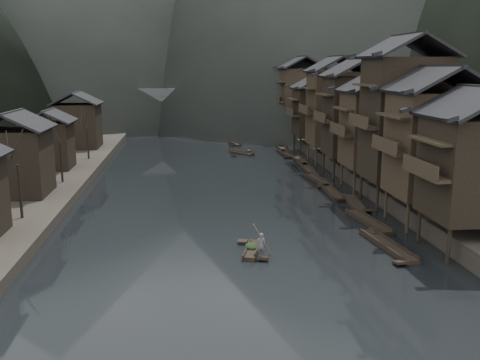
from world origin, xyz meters
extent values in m
plane|color=black|center=(0.00, 0.00, 0.00)|extent=(300.00, 300.00, 0.00)
cube|color=#2D2823|center=(35.00, 40.00, 0.90)|extent=(40.00, 200.00, 1.80)
cylinder|color=black|center=(14.20, -10.40, 1.30)|extent=(0.30, 0.30, 2.90)
cylinder|color=black|center=(14.20, -5.60, 1.30)|extent=(0.30, 0.30, 2.90)
cylinder|color=black|center=(16.95, -5.60, 1.30)|extent=(0.30, 0.30, 2.90)
cube|color=black|center=(17.30, -8.00, 6.27)|extent=(7.00, 6.00, 7.34)
cube|color=#30261A|center=(13.30, -8.00, 5.90)|extent=(1.20, 5.70, 0.25)
cylinder|color=#30261A|center=(14.20, -3.40, 1.30)|extent=(0.30, 0.30, 2.90)
cylinder|color=#30261A|center=(14.20, 1.40, 1.30)|extent=(0.30, 0.30, 2.90)
cylinder|color=#30261A|center=(16.95, -3.40, 1.30)|extent=(0.30, 0.30, 2.90)
cylinder|color=#30261A|center=(16.95, 1.40, 1.30)|extent=(0.30, 0.30, 2.90)
cube|color=#30261A|center=(17.30, -1.00, 6.99)|extent=(7.00, 6.00, 8.77)
cube|color=#30261A|center=(13.30, -1.00, 6.55)|extent=(1.20, 5.70, 0.25)
cylinder|color=black|center=(14.20, 3.60, 1.30)|extent=(0.30, 0.30, 2.90)
cylinder|color=black|center=(14.20, 8.40, 1.30)|extent=(0.30, 0.30, 2.90)
cylinder|color=black|center=(16.95, 3.60, 1.30)|extent=(0.30, 0.30, 2.90)
cylinder|color=black|center=(16.95, 8.40, 1.30)|extent=(0.30, 0.30, 2.90)
cube|color=black|center=(17.30, 6.00, 8.46)|extent=(7.00, 6.00, 11.72)
cube|color=#30261A|center=(13.30, 6.00, 7.88)|extent=(1.20, 5.70, 0.25)
cylinder|color=#30261A|center=(14.20, 10.60, 1.30)|extent=(0.30, 0.30, 2.90)
cylinder|color=#30261A|center=(14.20, 15.40, 1.30)|extent=(0.30, 0.30, 2.90)
cylinder|color=#30261A|center=(16.95, 10.60, 1.30)|extent=(0.30, 0.30, 2.90)
cylinder|color=#30261A|center=(16.95, 15.40, 1.30)|extent=(0.30, 0.30, 2.90)
cube|color=#30261A|center=(17.30, 13.00, 6.68)|extent=(7.00, 6.00, 8.17)
cube|color=#30261A|center=(13.30, 13.00, 6.27)|extent=(1.20, 5.70, 0.25)
cylinder|color=black|center=(14.20, 18.60, 1.30)|extent=(0.30, 0.30, 2.90)
cylinder|color=black|center=(14.20, 23.40, 1.30)|extent=(0.30, 0.30, 2.90)
cylinder|color=black|center=(16.95, 18.60, 1.30)|extent=(0.30, 0.30, 2.90)
cylinder|color=black|center=(16.95, 23.40, 1.30)|extent=(0.30, 0.30, 2.90)
cube|color=black|center=(17.30, 21.00, 7.41)|extent=(7.00, 6.00, 9.63)
cube|color=#30261A|center=(13.30, 21.00, 6.93)|extent=(1.20, 5.70, 0.25)
cylinder|color=#30261A|center=(14.20, 27.60, 1.30)|extent=(0.30, 0.30, 2.90)
cylinder|color=#30261A|center=(14.20, 32.40, 1.30)|extent=(0.30, 0.30, 2.90)
cylinder|color=#30261A|center=(16.95, 27.60, 1.30)|extent=(0.30, 0.30, 2.90)
cylinder|color=#30261A|center=(16.95, 32.40, 1.30)|extent=(0.30, 0.30, 2.90)
cube|color=#30261A|center=(17.30, 30.00, 7.67)|extent=(7.00, 6.00, 10.14)
cube|color=#30261A|center=(13.30, 30.00, 7.16)|extent=(1.20, 5.70, 0.25)
cylinder|color=black|center=(14.20, 37.60, 1.30)|extent=(0.30, 0.30, 2.90)
cylinder|color=black|center=(14.20, 42.40, 1.30)|extent=(0.30, 0.30, 2.90)
cylinder|color=black|center=(16.95, 37.60, 1.30)|extent=(0.30, 0.30, 2.90)
cylinder|color=black|center=(16.95, 42.40, 1.30)|extent=(0.30, 0.30, 2.90)
cube|color=black|center=(17.30, 40.00, 6.33)|extent=(7.00, 6.00, 7.46)
cube|color=#30261A|center=(13.30, 40.00, 5.96)|extent=(1.20, 5.70, 0.25)
cylinder|color=#30261A|center=(14.20, 49.60, 1.30)|extent=(0.30, 0.30, 2.90)
cylinder|color=#30261A|center=(14.20, 54.40, 1.30)|extent=(0.30, 0.30, 2.90)
cylinder|color=#30261A|center=(16.95, 49.60, 1.30)|extent=(0.30, 0.30, 2.90)
cylinder|color=#30261A|center=(16.95, 54.40, 1.30)|extent=(0.30, 0.30, 2.90)
cube|color=#30261A|center=(17.30, 52.00, 7.85)|extent=(7.00, 6.00, 10.50)
cube|color=#30261A|center=(13.30, 52.00, 7.33)|extent=(1.20, 5.70, 0.25)
cube|color=black|center=(-20.50, 10.00, 4.45)|extent=(6.00, 6.00, 6.50)
cube|color=black|center=(-20.50, 24.00, 4.10)|extent=(5.00, 5.00, 5.80)
cube|color=black|center=(-20.50, 42.00, 4.60)|extent=(6.50, 6.50, 6.80)
cylinder|color=black|center=(-17.00, 1.14, 3.50)|extent=(0.24, 0.24, 4.60)
cylinder|color=black|center=(-17.00, 15.52, 3.42)|extent=(0.24, 0.24, 4.44)
cylinder|color=black|center=(-17.00, 30.87, 3.34)|extent=(0.24, 0.24, 4.28)
cube|color=black|center=(11.21, -6.86, 0.15)|extent=(1.94, 7.63, 0.30)
cube|color=black|center=(11.21, -6.86, 0.33)|extent=(1.98, 7.49, 0.10)
cube|color=black|center=(11.62, -3.25, 0.29)|extent=(1.03, 1.02, 0.36)
cube|color=black|center=(10.80, -10.46, 0.29)|extent=(1.03, 1.02, 0.36)
cube|color=black|center=(11.91, -0.46, 0.15)|extent=(2.00, 7.32, 0.30)
cube|color=black|center=(11.91, -0.46, 0.33)|extent=(2.03, 7.18, 0.10)
cube|color=black|center=(12.34, 2.99, 0.29)|extent=(1.04, 1.00, 0.36)
cube|color=black|center=(11.48, -3.90, 0.29)|extent=(1.04, 1.00, 0.36)
cube|color=black|center=(12.73, 6.04, 0.15)|extent=(1.81, 6.38, 0.30)
cube|color=black|center=(12.73, 6.04, 0.33)|extent=(1.85, 6.26, 0.10)
cube|color=black|center=(12.39, 9.04, 0.29)|extent=(1.02, 0.88, 0.33)
cube|color=black|center=(13.07, 3.04, 0.29)|extent=(1.02, 0.88, 0.33)
cube|color=black|center=(11.78, 10.97, 0.15)|extent=(1.28, 6.86, 0.30)
cube|color=black|center=(11.78, 10.97, 0.33)|extent=(1.33, 6.73, 0.10)
cube|color=black|center=(11.70, 14.25, 0.29)|extent=(0.96, 0.86, 0.35)
cube|color=black|center=(11.87, 7.68, 0.29)|extent=(0.96, 0.86, 0.35)
cube|color=black|center=(11.85, 16.98, 0.15)|extent=(1.88, 7.07, 0.30)
cube|color=black|center=(11.85, 16.98, 0.33)|extent=(1.92, 6.94, 0.10)
cube|color=black|center=(12.23, 20.31, 0.29)|extent=(1.03, 0.96, 0.35)
cube|color=black|center=(11.47, 13.65, 0.29)|extent=(1.03, 0.96, 0.35)
cube|color=black|center=(12.27, 24.81, 0.15)|extent=(1.39, 7.21, 0.30)
cube|color=black|center=(12.27, 24.81, 0.33)|extent=(1.44, 7.07, 0.10)
cube|color=black|center=(12.13, 28.24, 0.29)|extent=(0.97, 0.92, 0.35)
cube|color=black|center=(12.41, 21.37, 0.29)|extent=(0.97, 0.92, 0.35)
cube|color=black|center=(12.62, 30.33, 0.15)|extent=(1.30, 7.32, 0.30)
cube|color=black|center=(12.62, 30.33, 0.33)|extent=(1.35, 7.17, 0.10)
cube|color=black|center=(12.71, 33.82, 0.29)|extent=(0.96, 0.92, 0.36)
cube|color=black|center=(12.52, 26.83, 0.29)|extent=(0.96, 0.92, 0.36)
cube|color=black|center=(11.66, 36.79, 0.15)|extent=(1.82, 6.86, 0.30)
cube|color=black|center=(11.66, 36.79, 0.33)|extent=(1.86, 6.74, 0.10)
cube|color=black|center=(12.01, 40.03, 0.29)|extent=(1.02, 0.93, 0.35)
cube|color=black|center=(11.31, 33.55, 0.29)|extent=(1.02, 0.93, 0.35)
cube|color=black|center=(12.09, 41.84, 0.15)|extent=(1.43, 6.58, 0.30)
cube|color=black|center=(12.09, 41.84, 0.33)|extent=(1.48, 6.46, 0.10)
cube|color=black|center=(11.94, 44.98, 0.29)|extent=(0.97, 0.85, 0.34)
cube|color=black|center=(12.25, 38.71, 0.29)|extent=(0.97, 0.85, 0.34)
cube|color=black|center=(12.54, 47.24, 0.15)|extent=(1.78, 7.40, 0.30)
cube|color=black|center=(12.54, 47.24, 0.33)|extent=(1.82, 7.25, 0.10)
cube|color=black|center=(12.21, 50.75, 0.29)|extent=(1.01, 0.98, 0.36)
cube|color=black|center=(12.87, 43.74, 0.29)|extent=(1.01, 0.98, 0.36)
cube|color=black|center=(12.03, 53.23, 0.15)|extent=(1.43, 6.24, 0.30)
cube|color=black|center=(12.03, 53.23, 0.33)|extent=(1.48, 6.12, 0.10)
cube|color=black|center=(12.19, 56.20, 0.29)|extent=(0.97, 0.81, 0.33)
cube|color=black|center=(11.87, 50.26, 0.29)|extent=(0.97, 0.81, 0.33)
cube|color=black|center=(12.03, 59.21, 0.15)|extent=(1.77, 7.63, 0.30)
cube|color=black|center=(12.03, 59.21, 0.33)|extent=(1.81, 7.49, 0.10)
cube|color=black|center=(11.70, 62.82, 0.29)|extent=(1.01, 1.01, 0.36)
cube|color=black|center=(12.35, 55.59, 0.29)|extent=(1.01, 1.01, 0.36)
cube|color=black|center=(4.97, 38.41, 0.15)|extent=(3.71, 4.62, 0.30)
cube|color=black|center=(4.97, 38.41, 0.33)|extent=(3.69, 4.57, 0.10)
cube|color=black|center=(6.36, 40.34, 0.29)|extent=(1.05, 1.00, 0.30)
cube|color=black|center=(3.58, 36.47, 0.29)|extent=(1.05, 1.00, 0.30)
cube|color=black|center=(4.74, 48.92, 0.15)|extent=(2.17, 4.71, 0.30)
cube|color=black|center=(4.74, 48.92, 0.33)|extent=(2.20, 4.64, 0.10)
cube|color=black|center=(5.32, 51.06, 0.29)|extent=(0.97, 0.78, 0.29)
cube|color=black|center=(4.16, 46.78, 0.29)|extent=(0.97, 0.78, 0.29)
cube|color=#4C4C4F|center=(0.00, 72.00, 7.20)|extent=(40.00, 6.00, 1.60)
cube|color=#4C4C4F|center=(0.00, 69.30, 8.50)|extent=(40.00, 0.50, 1.00)
cube|color=#4C4C4F|center=(0.00, 74.70, 8.50)|extent=(40.00, 0.50, 1.00)
cube|color=#4C4C4F|center=(-14.00, 72.00, 3.20)|extent=(3.20, 6.00, 6.40)
cube|color=#4C4C4F|center=(-4.50, 72.00, 3.20)|extent=(3.20, 6.00, 6.40)
cube|color=#4C4C4F|center=(4.50, 72.00, 3.20)|extent=(3.20, 6.00, 6.40)
cube|color=#4C4C4F|center=(14.00, 72.00, 3.20)|extent=(3.20, 6.00, 6.40)
cube|color=black|center=(0.92, -6.74, 0.15)|extent=(1.96, 4.21, 0.30)
cube|color=black|center=(0.92, -6.74, 0.33)|extent=(1.98, 4.14, 0.10)
cube|color=black|center=(0.40, -4.83, 0.29)|extent=(0.87, 0.70, 0.28)
cube|color=black|center=(1.45, -8.65, 0.29)|extent=(0.87, 0.70, 0.28)
ellipsoid|color=black|center=(0.87, -6.54, 0.72)|extent=(0.99, 1.29, 0.59)
imported|color=slate|center=(1.34, -8.25, 1.31)|extent=(0.69, 0.50, 1.76)
cylinder|color=#8C7A51|center=(1.54, -8.25, 3.85)|extent=(1.87, 2.12, 3.31)
camera|label=1|loc=(-3.91, -44.00, 13.46)|focal=40.00mm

